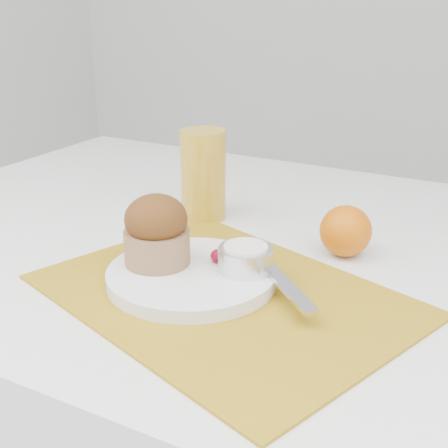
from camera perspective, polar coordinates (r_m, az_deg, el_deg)
The scene contains 10 objects.
placemat at distance 0.71m, azimuth -0.02°, elevation -6.52°, with size 0.41×0.30×0.00m, color #A98017.
plate at distance 0.74m, azimuth -2.99°, elevation -4.76°, with size 0.20×0.20×0.02m, color white.
ramekin at distance 0.73m, azimuth 1.99°, elevation -3.21°, with size 0.06×0.06×0.03m, color silver.
cream at distance 0.72m, azimuth 2.00°, elevation -2.20°, with size 0.05×0.05×0.01m, color white.
raspberry_near at distance 0.75m, azimuth -0.58°, elevation -2.92°, with size 0.02×0.02×0.02m, color #5C0213.
raspberry_far at distance 0.75m, azimuth 1.87°, elevation -2.72°, with size 0.02×0.02×0.02m, color #590204.
butter_knife at distance 0.72m, azimuth 4.53°, elevation -4.40°, with size 0.20×0.02×0.01m, color silver.
orange at distance 0.82m, azimuth 11.06°, elevation -0.63°, with size 0.07×0.07×0.07m, color orange.
juice_glass at distance 0.93m, azimuth -1.91°, elevation 4.50°, with size 0.07×0.07×0.13m, color gold.
muffin at distance 0.74m, azimuth -6.19°, elevation -0.66°, with size 0.10×0.10×0.09m.
Camera 1 is at (0.34, -0.67, 1.08)m, focal length 50.00 mm.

